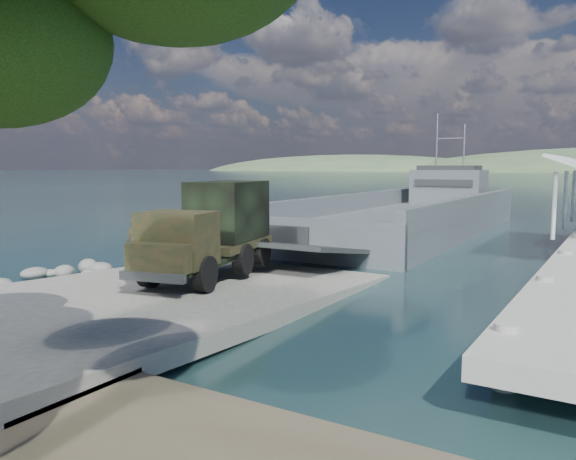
# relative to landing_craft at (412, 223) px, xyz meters

# --- Properties ---
(ground) EXTENTS (1400.00, 1400.00, 0.00)m
(ground) POSITION_rel_landing_craft_xyz_m (-0.73, -23.15, -0.80)
(ground) COLOR #183139
(ground) RESTS_ON ground
(boat_ramp) EXTENTS (10.00, 18.00, 0.50)m
(boat_ramp) POSITION_rel_landing_craft_xyz_m (-0.73, -24.15, -0.55)
(boat_ramp) COLOR slate
(boat_ramp) RESTS_ON ground
(shoreline_rocks) EXTENTS (3.20, 5.60, 0.90)m
(shoreline_rocks) POSITION_rel_landing_craft_xyz_m (-6.93, -22.65, -0.80)
(shoreline_rocks) COLOR slate
(shoreline_rocks) RESTS_ON ground
(landing_craft) EXTENTS (8.80, 32.94, 9.74)m
(landing_craft) POSITION_rel_landing_craft_xyz_m (0.00, 0.00, 0.00)
(landing_craft) COLOR #4C5459
(landing_craft) RESTS_ON ground
(military_truck) EXTENTS (3.85, 7.94, 3.54)m
(military_truck) POSITION_rel_landing_craft_xyz_m (-0.79, -20.53, 1.47)
(military_truck) COLOR black
(military_truck) RESTS_ON boat_ramp
(soldier) EXTENTS (0.79, 0.69, 1.81)m
(soldier) POSITION_rel_landing_craft_xyz_m (-3.22, -22.21, 0.61)
(soldier) COLOR black
(soldier) RESTS_ON boat_ramp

